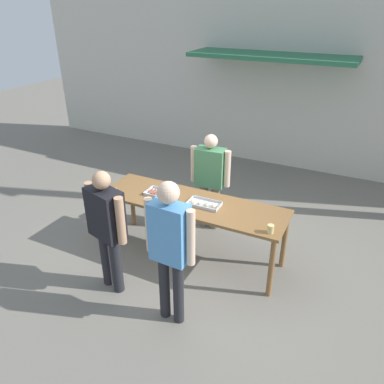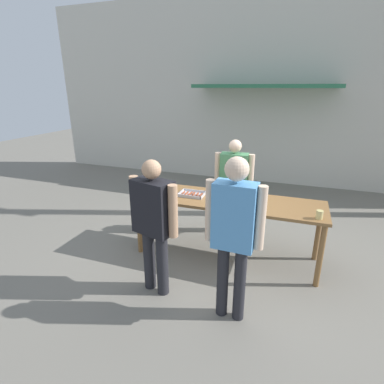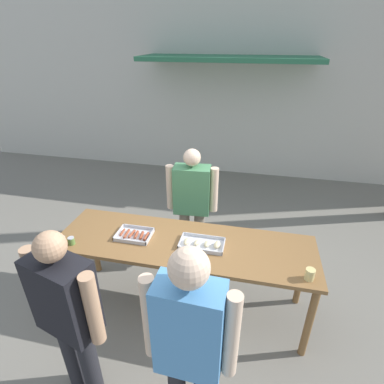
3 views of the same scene
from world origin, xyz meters
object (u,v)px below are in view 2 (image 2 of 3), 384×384
(person_server_behind_table, at_px, (234,179))
(food_tray_buns, at_px, (241,200))
(condiment_jar_ketchup, at_px, (149,194))
(person_customer_holding_hotdog, at_px, (154,218))
(beer_cup, at_px, (319,215))
(condiment_jar_mustard, at_px, (143,194))
(food_tray_sausages, at_px, (192,194))
(person_customer_with_cup, at_px, (234,227))

(person_server_behind_table, bearing_deg, food_tray_buns, -75.64)
(food_tray_buns, height_order, condiment_jar_ketchup, condiment_jar_ketchup)
(food_tray_buns, height_order, person_customer_holding_hotdog, person_customer_holding_hotdog)
(condiment_jar_ketchup, bearing_deg, beer_cup, -0.07)
(food_tray_buns, relative_size, condiment_jar_mustard, 5.60)
(food_tray_buns, relative_size, person_customer_holding_hotdog, 0.27)
(condiment_jar_mustard, height_order, person_server_behind_table, person_server_behind_table)
(person_customer_holding_hotdog, bearing_deg, food_tray_buns, -112.20)
(food_tray_sausages, distance_m, person_server_behind_table, 0.94)
(beer_cup, bearing_deg, person_customer_with_cup, -132.27)
(condiment_jar_mustard, distance_m, condiment_jar_ketchup, 0.09)
(food_tray_buns, height_order, person_customer_with_cup, person_customer_with_cup)
(person_customer_with_cup, bearing_deg, food_tray_sausages, -51.83)
(person_server_behind_table, distance_m, person_customer_holding_hotdog, 1.97)
(person_customer_holding_hotdog, distance_m, person_customer_with_cup, 0.97)
(beer_cup, bearing_deg, condiment_jar_mustard, -179.80)
(food_tray_sausages, distance_m, beer_cup, 1.72)
(food_tray_buns, xyz_separation_m, person_customer_with_cup, (0.14, -1.19, 0.16))
(food_tray_sausages, bearing_deg, condiment_jar_ketchup, -155.34)
(person_customer_holding_hotdog, bearing_deg, person_customer_with_cup, -172.64)
(food_tray_sausages, bearing_deg, person_customer_with_cup, -54.22)
(person_server_behind_table, height_order, person_customer_holding_hotdog, person_customer_holding_hotdog)
(food_tray_buns, distance_m, person_customer_with_cup, 1.21)
(beer_cup, height_order, person_customer_holding_hotdog, person_customer_holding_hotdog)
(condiment_jar_ketchup, relative_size, person_server_behind_table, 0.05)
(condiment_jar_mustard, height_order, beer_cup, beer_cup)
(condiment_jar_mustard, distance_m, beer_cup, 2.36)
(beer_cup, xyz_separation_m, person_customer_with_cup, (-0.84, -0.93, 0.12))
(person_customer_with_cup, bearing_deg, person_server_behind_table, -75.69)
(condiment_jar_mustard, height_order, condiment_jar_ketchup, same)
(food_tray_sausages, xyz_separation_m, condiment_jar_ketchup, (-0.57, -0.26, 0.02))
(food_tray_buns, relative_size, condiment_jar_ketchup, 5.60)
(food_tray_buns, bearing_deg, food_tray_sausages, 179.92)
(beer_cup, distance_m, person_customer_with_cup, 1.26)
(food_tray_sausages, xyz_separation_m, person_customer_holding_hotdog, (-0.10, -1.06, 0.06))
(person_customer_holding_hotdog, xyz_separation_m, person_customer_with_cup, (0.95, -0.14, 0.10))
(person_customer_holding_hotdog, relative_size, person_customer_with_cup, 0.93)
(person_server_behind_table, bearing_deg, condiment_jar_mustard, -139.13)
(food_tray_buns, bearing_deg, condiment_jar_mustard, -168.91)
(person_server_behind_table, bearing_deg, food_tray_sausages, -121.84)
(condiment_jar_mustard, relative_size, person_server_behind_table, 0.05)
(beer_cup, xyz_separation_m, person_customer_holding_hotdog, (-1.80, -0.79, 0.02))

